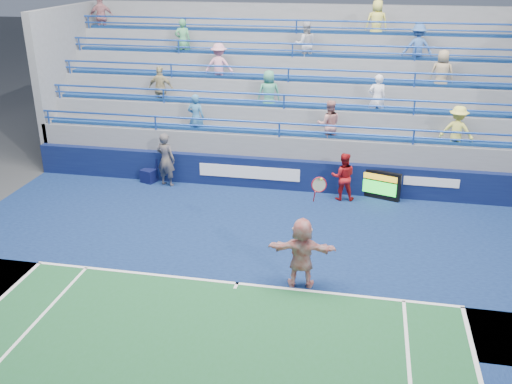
% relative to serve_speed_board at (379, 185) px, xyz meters
% --- Properties ---
extents(ground, '(120.00, 120.00, 0.00)m').
position_rel_serve_speed_board_xyz_m(ground, '(-3.52, -6.27, -0.50)').
color(ground, '#333538').
extents(sponsor_wall, '(18.00, 0.32, 1.10)m').
position_rel_serve_speed_board_xyz_m(sponsor_wall, '(-3.52, 0.23, 0.05)').
color(sponsor_wall, '#0B123D').
rests_on(sponsor_wall, ground).
extents(bleacher_stand, '(18.00, 5.60, 6.13)m').
position_rel_serve_speed_board_xyz_m(bleacher_stand, '(-3.52, 4.00, 1.05)').
color(bleacher_stand, slate).
rests_on(bleacher_stand, ground).
extents(serve_speed_board, '(1.41, 0.58, 0.99)m').
position_rel_serve_speed_board_xyz_m(serve_speed_board, '(0.00, 0.00, 0.00)').
color(serve_speed_board, black).
rests_on(serve_speed_board, ground).
extents(judge_chair, '(0.63, 0.64, 0.87)m').
position_rel_serve_speed_board_xyz_m(judge_chair, '(-8.22, -0.02, -0.22)').
color(judge_chair, '#0C1039').
rests_on(judge_chair, ground).
extents(tennis_player, '(1.74, 0.67, 2.94)m').
position_rel_serve_speed_board_xyz_m(tennis_player, '(-1.94, -6.00, 0.42)').
color(tennis_player, white).
rests_on(tennis_player, ground).
extents(line_judge, '(0.80, 0.63, 1.95)m').
position_rel_serve_speed_board_xyz_m(line_judge, '(-7.48, -0.21, 0.48)').
color(line_judge, '#141B39').
rests_on(line_judge, ground).
extents(ball_girl, '(0.86, 0.71, 1.65)m').
position_rel_serve_speed_board_xyz_m(ball_girl, '(-1.22, -0.31, 0.33)').
color(ball_girl, '#A61316').
rests_on(ball_girl, ground).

